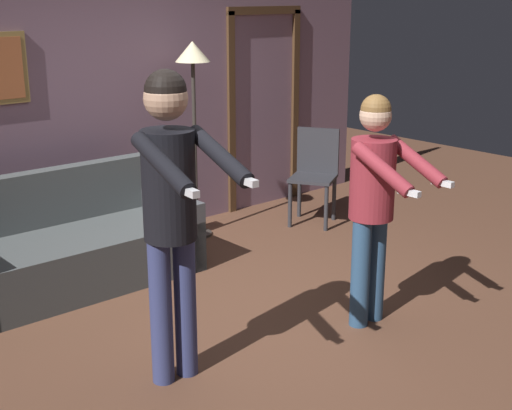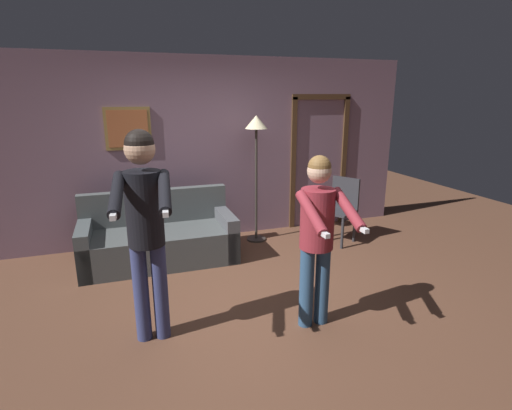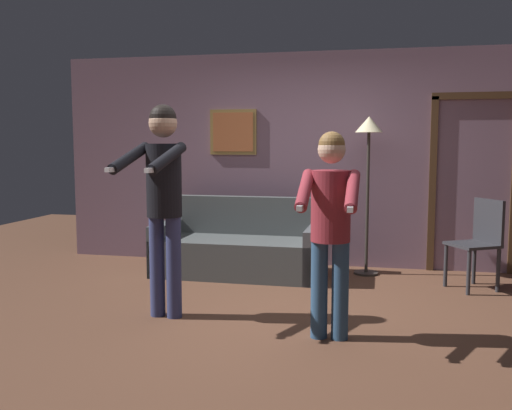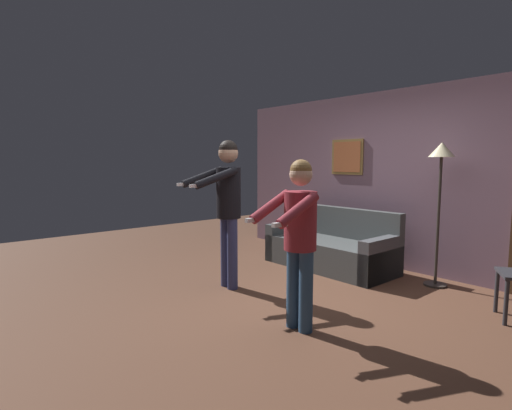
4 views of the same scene
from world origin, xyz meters
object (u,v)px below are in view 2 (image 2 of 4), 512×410
at_px(dining_chair_distant, 341,206).
at_px(person_standing_right, 318,228).
at_px(couch, 159,240).
at_px(torchiere_lamp, 256,139).
at_px(person_standing_left, 145,217).

bearing_deg(dining_chair_distant, person_standing_right, -126.43).
bearing_deg(couch, person_standing_right, -59.07).
bearing_deg(person_standing_right, dining_chair_distant, 53.57).
bearing_deg(couch, torchiere_lamp, 11.91).
bearing_deg(person_standing_right, couch, 120.93).
distance_m(person_standing_left, dining_chair_distant, 3.30).
height_order(couch, torchiere_lamp, torchiere_lamp).
height_order(person_standing_right, dining_chair_distant, person_standing_right).
height_order(couch, dining_chair_distant, dining_chair_distant).
distance_m(couch, person_standing_left, 1.95).
bearing_deg(dining_chair_distant, person_standing_left, -150.28).
distance_m(couch, dining_chair_distant, 2.59).
height_order(person_standing_left, person_standing_right, person_standing_left).
distance_m(torchiere_lamp, person_standing_right, 2.37).
height_order(torchiere_lamp, dining_chair_distant, torchiere_lamp).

